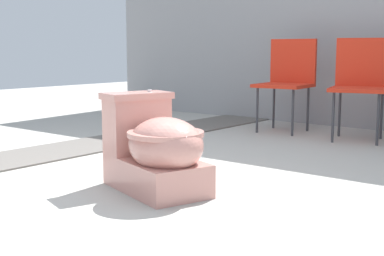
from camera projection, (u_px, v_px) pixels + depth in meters
ground_plane at (151, 182)px, 3.00m from camera, size 14.00×14.00×0.00m
gravel_strip at (86, 146)px, 4.10m from camera, size 0.56×8.00×0.01m
toilet at (156, 150)px, 2.79m from camera, size 0.71×0.55×0.52m
folding_chair_left at (288, 75)px, 4.85m from camera, size 0.48×0.48×0.83m
folding_chair_middle at (361, 77)px, 4.39m from camera, size 0.54×0.54×0.83m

